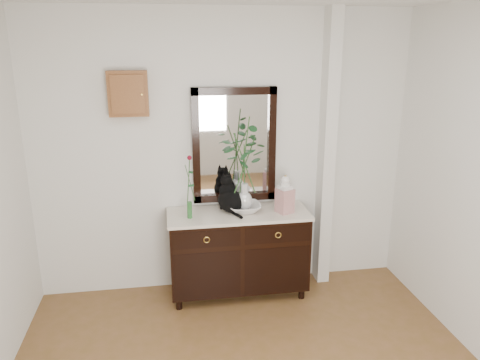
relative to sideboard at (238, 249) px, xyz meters
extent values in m
cube|color=silver|center=(-0.10, 0.25, 0.88)|extent=(3.60, 0.04, 2.70)
cube|color=silver|center=(0.90, 0.17, 0.88)|extent=(0.12, 0.20, 2.70)
cube|color=black|center=(0.00, 0.00, -0.01)|extent=(1.30, 0.50, 0.82)
cube|color=beige|center=(0.00, 0.00, 0.36)|extent=(1.33, 0.52, 0.03)
cube|color=black|center=(0.00, 0.24, 0.97)|extent=(0.80, 0.06, 1.10)
cube|color=white|center=(0.00, 0.25, 0.97)|extent=(0.66, 0.01, 0.96)
cube|color=brown|center=(-0.95, 0.21, 1.48)|extent=(0.35, 0.10, 0.40)
imported|color=silver|center=(0.06, 0.02, 0.41)|extent=(0.32, 0.32, 0.08)
camera|label=1|loc=(-0.65, -4.06, 1.94)|focal=35.00mm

